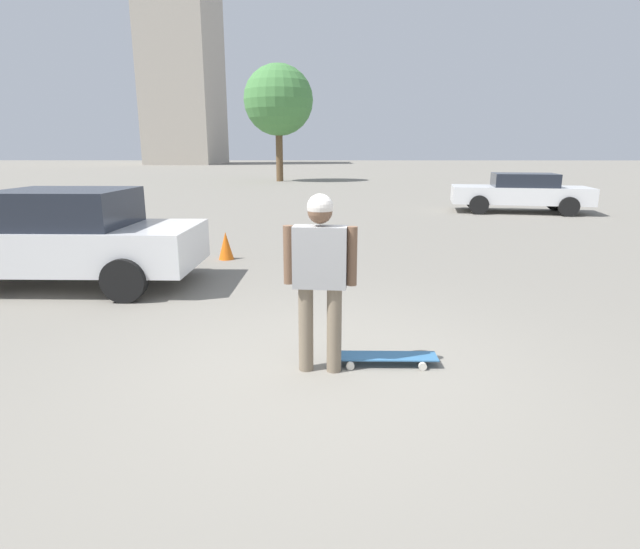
{
  "coord_description": "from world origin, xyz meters",
  "views": [
    {
      "loc": [
        -0.07,
        4.34,
        2.0
      ],
      "look_at": [
        0.0,
        0.0,
        0.93
      ],
      "focal_mm": 28.0,
      "sensor_mm": 36.0,
      "label": 1
    }
  ],
  "objects_px": {
    "car_parked_near": "(64,238)",
    "traffic_cone": "(226,246)",
    "person": "(320,267)",
    "skateboard": "(385,357)",
    "car_parked_far": "(520,192)"
  },
  "relations": [
    {
      "from": "person",
      "to": "car_parked_far",
      "type": "relative_size",
      "value": 0.36
    },
    {
      "from": "person",
      "to": "car_parked_near",
      "type": "bearing_deg",
      "value": 147.53
    },
    {
      "from": "car_parked_far",
      "to": "traffic_cone",
      "type": "xyz_separation_m",
      "value": [
        8.36,
        7.66,
        -0.42
      ]
    },
    {
      "from": "skateboard",
      "to": "car_parked_near",
      "type": "height_order",
      "value": "car_parked_near"
    },
    {
      "from": "car_parked_far",
      "to": "skateboard",
      "type": "bearing_deg",
      "value": 75.61
    },
    {
      "from": "car_parked_near",
      "to": "traffic_cone",
      "type": "bearing_deg",
      "value": -136.51
    },
    {
      "from": "car_parked_near",
      "to": "skateboard",
      "type": "bearing_deg",
      "value": 148.03
    },
    {
      "from": "car_parked_near",
      "to": "traffic_cone",
      "type": "height_order",
      "value": "car_parked_near"
    },
    {
      "from": "car_parked_far",
      "to": "traffic_cone",
      "type": "bearing_deg",
      "value": 53.37
    },
    {
      "from": "traffic_cone",
      "to": "person",
      "type": "bearing_deg",
      "value": 110.74
    },
    {
      "from": "skateboard",
      "to": "traffic_cone",
      "type": "distance_m",
      "value": 5.39
    },
    {
      "from": "car_parked_far",
      "to": "person",
      "type": "bearing_deg",
      "value": 73.56
    },
    {
      "from": "person",
      "to": "traffic_cone",
      "type": "xyz_separation_m",
      "value": [
        1.86,
        -4.92,
        -0.73
      ]
    },
    {
      "from": "skateboard",
      "to": "traffic_cone",
      "type": "bearing_deg",
      "value": -62.4
    },
    {
      "from": "skateboard",
      "to": "traffic_cone",
      "type": "height_order",
      "value": "traffic_cone"
    }
  ]
}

